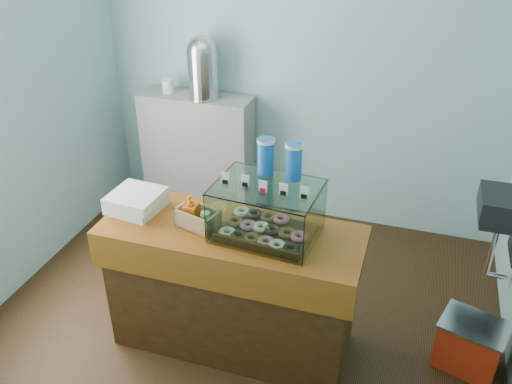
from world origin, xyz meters
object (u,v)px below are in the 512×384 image
(display_case, at_px, (268,208))
(red_cooler, at_px, (470,344))
(counter, at_px, (232,287))
(coffee_urn, at_px, (203,66))

(display_case, height_order, red_cooler, display_case)
(display_case, xyz_separation_m, red_cooler, (1.28, 0.21, -0.89))
(counter, xyz_separation_m, display_case, (0.22, 0.05, 0.61))
(counter, distance_m, coffee_urn, 1.98)
(coffee_urn, bearing_deg, display_case, -55.86)
(display_case, height_order, coffee_urn, coffee_urn)
(display_case, relative_size, coffee_urn, 1.18)
(counter, xyz_separation_m, red_cooler, (1.50, 0.26, -0.28))
(counter, bearing_deg, display_case, 11.82)
(display_case, distance_m, coffee_urn, 1.85)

